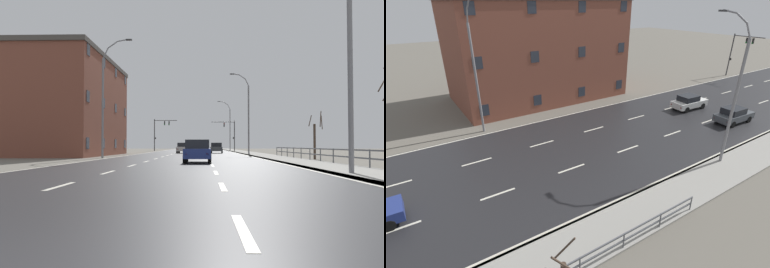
% 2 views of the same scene
% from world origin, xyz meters
% --- Properties ---
extents(ground_plane, '(160.00, 160.00, 0.12)m').
position_xyz_m(ground_plane, '(0.00, 48.00, -0.06)').
color(ground_plane, '#666056').
extents(road_asphalt_strip, '(14.00, 120.00, 0.03)m').
position_xyz_m(road_asphalt_strip, '(0.00, 60.00, 0.01)').
color(road_asphalt_strip, '#232326').
rests_on(road_asphalt_strip, ground).
extents(sidewalk_right, '(3.00, 120.00, 0.12)m').
position_xyz_m(sidewalk_right, '(8.43, 60.00, 0.06)').
color(sidewalk_right, gray).
rests_on(sidewalk_right, ground).
extents(guardrail, '(0.07, 32.74, 1.00)m').
position_xyz_m(guardrail, '(9.85, 21.30, 0.71)').
color(guardrail, '#515459').
rests_on(guardrail, ground).
extents(street_lamp_foreground, '(2.86, 0.24, 11.86)m').
position_xyz_m(street_lamp_foreground, '(7.42, 11.55, 5.77)').
color(street_lamp_foreground, slate).
rests_on(street_lamp_foreground, ground).
extents(street_lamp_midground, '(2.47, 0.24, 10.43)m').
position_xyz_m(street_lamp_midground, '(7.44, 44.17, 5.10)').
color(street_lamp_midground, slate).
rests_on(street_lamp_midground, ground).
extents(street_lamp_distant, '(2.77, 0.24, 10.75)m').
position_xyz_m(street_lamp_distant, '(7.41, 76.79, 5.23)').
color(street_lamp_distant, slate).
rests_on(street_lamp_distant, ground).
extents(street_lamp_left_bank, '(2.82, 0.24, 11.21)m').
position_xyz_m(street_lamp_left_bank, '(-7.41, 31.12, 5.45)').
color(street_lamp_left_bank, slate).
rests_on(street_lamp_left_bank, ground).
extents(traffic_signal_right, '(4.55, 0.36, 5.99)m').
position_xyz_m(traffic_signal_right, '(7.11, 69.15, 3.90)').
color(traffic_signal_right, '#38383A').
rests_on(traffic_signal_right, ground).
extents(traffic_signal_left, '(4.57, 0.36, 6.39)m').
position_xyz_m(traffic_signal_left, '(-6.84, 70.37, 4.34)').
color(traffic_signal_left, '#38383A').
rests_on(traffic_signal_left, ground).
extents(car_near_left, '(2.00, 4.18, 1.57)m').
position_xyz_m(car_near_left, '(-1.13, 51.90, 0.80)').
color(car_near_left, silver).
rests_on(car_near_left, ground).
extents(car_distant, '(1.86, 4.11, 1.57)m').
position_xyz_m(car_distant, '(1.41, 21.95, 0.80)').
color(car_distant, navy).
rests_on(car_distant, ground).
extents(car_far_right, '(2.01, 4.19, 1.57)m').
position_xyz_m(car_far_right, '(3.80, 52.23, 0.80)').
color(car_far_right, '#474C51').
rests_on(car_far_right, ground).
extents(brick_building, '(11.15, 19.67, 11.46)m').
position_xyz_m(brick_building, '(-14.70, 40.27, 5.74)').
color(brick_building, brown).
rests_on(brick_building, ground).
extents(bare_tree_mid, '(1.32, 1.40, 4.07)m').
position_xyz_m(bare_tree_mid, '(11.28, 28.49, 1.77)').
color(bare_tree_mid, '#423328').
rests_on(bare_tree_mid, ground).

